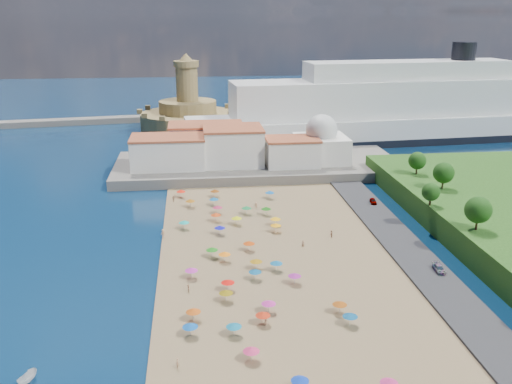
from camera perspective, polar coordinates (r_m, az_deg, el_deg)
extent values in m
plane|color=#071938|center=(113.77, -0.58, -7.72)|extent=(700.00, 700.00, 0.00)
cube|color=#59544C|center=(182.68, 0.17, 2.65)|extent=(90.00, 36.00, 3.00)
cube|color=#59544C|center=(215.59, -6.76, 4.77)|extent=(18.00, 70.00, 2.40)
cube|color=silver|center=(176.33, -8.77, 3.90)|extent=(22.00, 14.00, 9.00)
cube|color=silver|center=(178.33, -2.32, 4.58)|extent=(18.00, 16.00, 11.00)
cube|color=silver|center=(176.99, 3.62, 3.96)|extent=(16.00, 12.00, 8.00)
cube|color=silver|center=(189.76, -5.01, 5.17)|extent=(24.00, 14.00, 10.00)
cube|color=silver|center=(182.77, 6.50, 4.32)|extent=(16.00, 16.00, 8.00)
sphere|color=silver|center=(181.50, 6.56, 6.16)|extent=(10.00, 10.00, 10.00)
cylinder|color=silver|center=(180.79, 6.61, 7.34)|extent=(1.20, 1.20, 1.60)
cylinder|color=#A48A52|center=(244.42, -6.79, 6.96)|extent=(40.00, 40.00, 8.00)
cylinder|color=#A48A52|center=(243.31, -6.84, 8.46)|extent=(24.00, 24.00, 5.00)
cylinder|color=#A48A52|center=(242.00, -6.93, 10.68)|extent=(9.00, 9.00, 14.00)
cylinder|color=#A48A52|center=(241.17, -7.00, 12.62)|extent=(10.40, 10.40, 2.40)
cone|color=#A48A52|center=(240.95, -7.02, 13.26)|extent=(6.00, 6.00, 3.00)
cube|color=black|center=(234.45, 14.45, 5.42)|extent=(172.98, 39.50, 2.76)
cube|color=silver|center=(233.73, 14.52, 6.31)|extent=(171.95, 39.02, 10.23)
cube|color=silver|center=(231.80, 14.75, 9.20)|extent=(137.60, 31.67, 13.64)
cube|color=silver|center=(230.63, 14.95, 11.71)|extent=(80.59, 22.44, 6.82)
cylinder|color=black|center=(240.88, 20.08, 13.11)|extent=(9.09, 9.09, 6.82)
cylinder|color=gray|center=(85.72, -0.48, -15.98)|extent=(0.07, 0.07, 2.00)
cone|color=#CA2B5E|center=(85.23, -0.48, -15.47)|extent=(2.50, 2.50, 0.60)
cylinder|color=gray|center=(154.16, 1.38, -0.31)|extent=(0.07, 0.07, 2.00)
cone|color=#0C57A7|center=(153.89, 1.38, 0.01)|extent=(2.50, 2.50, 0.60)
cylinder|color=gray|center=(133.67, -7.20, -3.31)|extent=(0.07, 0.07, 2.00)
cone|color=#119D91|center=(133.35, -7.21, -2.95)|extent=(2.50, 2.50, 0.60)
cylinder|color=gray|center=(134.90, 1.96, -2.98)|extent=(0.07, 0.07, 2.00)
cone|color=#FFB10D|center=(134.59, 1.96, -2.62)|extent=(2.50, 2.50, 0.60)
cylinder|color=gray|center=(155.80, -4.14, -0.16)|extent=(0.07, 0.07, 2.00)
cone|color=#7A380B|center=(155.52, -4.14, 0.16)|extent=(2.50, 2.50, 0.60)
cylinder|color=gray|center=(116.09, -3.15, -6.53)|extent=(0.07, 0.07, 2.00)
cone|color=orange|center=(115.72, -3.16, -6.12)|extent=(2.50, 2.50, 0.60)
cylinder|color=gray|center=(95.89, -6.27, -12.14)|extent=(0.07, 0.07, 2.00)
cone|color=#BE4C0F|center=(95.45, -6.29, -11.67)|extent=(2.50, 2.50, 0.60)
cylinder|color=gray|center=(142.19, -0.95, -1.87)|extent=(0.07, 0.07, 2.00)
cone|color=#167F3C|center=(141.89, -0.95, -1.53)|extent=(2.50, 2.50, 0.60)
cylinder|color=gray|center=(149.10, -4.23, -0.98)|extent=(0.07, 0.07, 2.00)
cone|color=#105B97|center=(148.81, -4.23, -0.65)|extent=(2.50, 2.50, 0.60)
cylinder|color=gray|center=(91.90, -6.59, -13.58)|extent=(0.07, 0.07, 2.00)
cone|color=#0C4FA7|center=(91.44, -6.61, -13.10)|extent=(2.50, 2.50, 0.60)
cylinder|color=gray|center=(148.34, -6.58, -1.15)|extent=(0.07, 0.07, 2.00)
cone|color=#9F5B0E|center=(148.05, -6.59, -0.82)|extent=(2.50, 2.50, 0.60)
cylinder|color=gray|center=(141.60, 1.01, -1.96)|extent=(0.07, 0.07, 2.00)
cone|color=#176211|center=(141.30, 1.02, -1.61)|extent=(2.50, 2.50, 0.60)
cylinder|color=gray|center=(97.73, 1.27, -11.42)|extent=(0.07, 0.07, 2.00)
cone|color=#BF298D|center=(97.30, 1.27, -10.95)|extent=(2.50, 2.50, 0.60)
cylinder|color=gray|center=(112.07, 2.04, -7.43)|extent=(0.07, 0.07, 2.00)
cone|color=#0F5E8F|center=(111.69, 2.05, -7.01)|extent=(2.50, 2.50, 0.60)
cylinder|color=gray|center=(95.29, 9.38, -12.49)|extent=(0.07, 0.07, 2.00)
cone|color=navy|center=(94.84, 9.41, -12.02)|extent=(2.50, 2.50, 0.60)
cylinder|color=gray|center=(129.74, -3.65, -3.86)|extent=(0.07, 0.07, 2.00)
cone|color=#0D0CA7|center=(129.42, -3.65, -3.49)|extent=(2.50, 2.50, 0.60)
cylinder|color=gray|center=(112.76, 0.02, -7.26)|extent=(0.07, 0.07, 2.00)
cone|color=#9F6E0E|center=(112.39, 0.02, -6.84)|extent=(2.50, 2.50, 0.60)
cylinder|color=gray|center=(107.24, 3.88, -8.68)|extent=(0.07, 0.07, 2.00)
cone|color=#9A2188|center=(106.85, 3.89, -8.24)|extent=(2.50, 2.50, 0.60)
cylinder|color=gray|center=(94.35, 0.69, -12.56)|extent=(0.07, 0.07, 2.00)
cone|color=red|center=(93.91, 0.70, -12.09)|extent=(2.50, 2.50, 0.60)
cylinder|color=gray|center=(130.98, 1.99, -3.63)|extent=(0.07, 0.07, 2.00)
cone|color=#FFA40B|center=(130.65, 2.00, -3.26)|extent=(2.50, 2.50, 0.60)
cylinder|color=gray|center=(156.47, -7.51, -0.19)|extent=(0.07, 0.07, 2.00)
cone|color=red|center=(156.20, -7.52, 0.13)|extent=(2.50, 2.50, 0.60)
cylinder|color=gray|center=(98.48, 8.36, -11.38)|extent=(0.07, 0.07, 2.00)
cone|color=#9D470E|center=(98.05, 8.38, -10.92)|extent=(2.50, 2.50, 0.60)
cylinder|color=gray|center=(108.54, -0.09, -8.30)|extent=(0.07, 0.07, 2.00)
cone|color=#0D527E|center=(108.14, -0.09, -7.87)|extent=(2.50, 2.50, 0.60)
cylinder|color=gray|center=(137.73, -4.02, -2.57)|extent=(0.07, 0.07, 2.00)
cone|color=#D64311|center=(137.43, -4.03, -2.22)|extent=(2.50, 2.50, 0.60)
cylinder|color=gray|center=(118.28, -4.42, -6.08)|extent=(0.07, 0.07, 2.00)
cone|color=#1A7815|center=(117.92, -4.43, -5.68)|extent=(2.50, 2.50, 0.60)
cylinder|color=gray|center=(121.03, -0.71, -5.46)|extent=(0.07, 0.07, 2.00)
cone|color=#C73F08|center=(120.68, -0.71, -5.06)|extent=(2.50, 2.50, 0.60)
cylinder|color=gray|center=(142.96, -3.86, -1.80)|extent=(0.07, 0.07, 2.00)
cone|color=#AC244A|center=(142.67, -3.87, -1.46)|extent=(2.50, 2.50, 0.60)
cylinder|color=gray|center=(91.45, -2.22, -13.64)|extent=(0.07, 0.07, 2.00)
cone|color=#0F6C90|center=(90.99, -2.23, -13.15)|extent=(2.50, 2.50, 0.60)
cylinder|color=gray|center=(109.78, -6.46, -8.10)|extent=(0.07, 0.07, 2.00)
cone|color=#BC28A2|center=(109.39, -6.48, -7.68)|extent=(2.50, 2.50, 0.60)
cone|color=#C2296D|center=(81.07, 13.19, -17.94)|extent=(2.50, 2.50, 0.60)
cylinder|color=gray|center=(101.15, -3.02, -10.37)|extent=(0.07, 0.07, 2.00)
cone|color=#7B650B|center=(100.73, -3.02, -9.92)|extent=(2.50, 2.50, 0.60)
cylinder|color=gray|center=(135.36, -1.95, -2.91)|extent=(0.07, 0.07, 2.00)
cone|color=#D0D90B|center=(135.05, -1.95, -2.55)|extent=(2.50, 2.50, 0.60)
cylinder|color=gray|center=(104.73, -2.83, -9.33)|extent=(0.07, 0.07, 2.00)
cone|color=red|center=(104.33, -2.84, -8.89)|extent=(2.50, 2.50, 0.60)
cone|color=#0D33AD|center=(79.73, 4.42, -18.14)|extent=(2.50, 2.50, 0.60)
imported|color=tan|center=(146.27, 0.01, -1.35)|extent=(1.32, 1.06, 1.78)
imported|color=tan|center=(129.26, 7.55, -4.14)|extent=(1.28, 1.61, 1.71)
imported|color=tan|center=(104.79, -6.80, -9.57)|extent=(0.62, 0.78, 1.55)
imported|color=tan|center=(122.82, 4.73, -5.22)|extent=(0.71, 0.53, 1.78)
imported|color=tan|center=(129.90, -9.27, -4.08)|extent=(1.38, 1.24, 1.85)
imported|color=tan|center=(85.10, -7.87, -16.62)|extent=(0.49, 0.64, 1.56)
imported|color=tan|center=(94.35, 1.00, -12.70)|extent=(0.90, 0.94, 1.62)
imported|color=tan|center=(153.21, -8.25, -0.65)|extent=(1.11, 0.93, 1.78)
imported|color=white|center=(87.80, -21.89, -16.93)|extent=(2.70, 3.96, 1.43)
imported|color=gray|center=(152.18, 11.64, -0.89)|extent=(1.89, 3.81, 1.25)
imported|color=gray|center=(116.43, 17.84, -7.30)|extent=(1.96, 4.33, 1.23)
cylinder|color=#382314|center=(124.90, 21.20, -2.87)|extent=(0.50, 0.50, 3.06)
sphere|color=#14380F|center=(124.02, 21.34, -1.67)|extent=(5.50, 5.50, 5.50)
cylinder|color=#382314|center=(137.03, 17.01, -0.82)|extent=(0.50, 0.50, 2.33)
sphere|color=#14380F|center=(136.41, 17.09, 0.02)|extent=(4.19, 4.19, 4.19)
cylinder|color=#382314|center=(150.99, 18.17, 0.88)|extent=(0.50, 0.50, 2.94)
sphere|color=#14380F|center=(150.29, 18.26, 1.84)|extent=(5.28, 5.28, 5.28)
cylinder|color=#382314|center=(162.63, 15.76, 2.21)|extent=(0.50, 0.50, 2.67)
sphere|color=#14380F|center=(162.04, 15.83, 3.03)|extent=(4.81, 4.81, 4.81)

